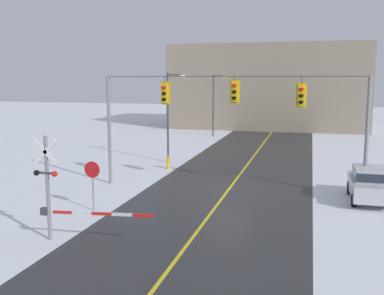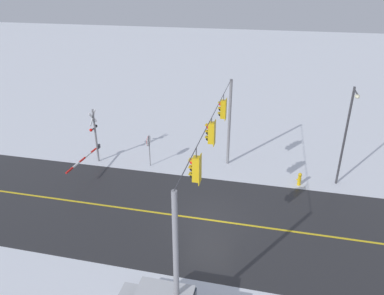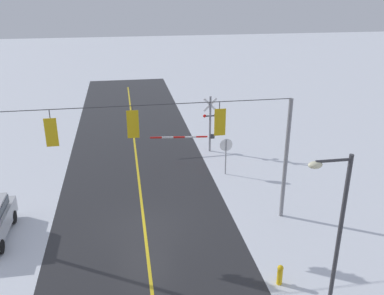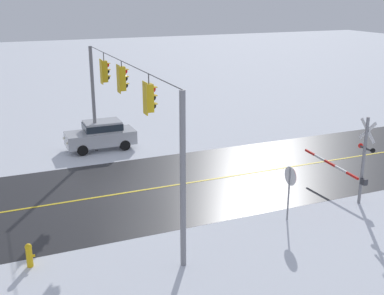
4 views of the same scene
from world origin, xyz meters
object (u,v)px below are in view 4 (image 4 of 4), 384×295
Objects in this scene: stop_sign at (290,181)px; parked_car_silver at (101,134)px; railroad_crossing at (357,159)px; fire_hydrant at (29,254)px.

stop_sign is 0.56× the size of parked_car_silver.
railroad_crossing is at bearing -143.41° from parked_car_silver.
railroad_crossing is at bearing -81.70° from stop_sign.
stop_sign is at bearing -158.38° from parked_car_silver.
parked_car_silver is (12.58, 4.99, -0.76)m from stop_sign.
railroad_crossing is 14.32m from fire_hydrant.
railroad_crossing is 14.99m from parked_car_silver.
stop_sign is 0.50× the size of railroad_crossing.
railroad_crossing is (0.57, -3.93, 0.25)m from stop_sign.
parked_car_silver is 13.33m from fire_hydrant.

